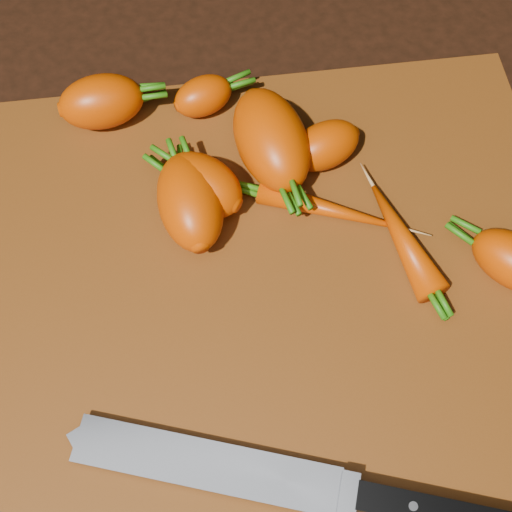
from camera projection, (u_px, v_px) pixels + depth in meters
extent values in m
cube|color=black|center=(258.00, 287.00, 0.57)|extent=(2.00, 2.00, 0.01)
cube|color=brown|center=(258.00, 281.00, 0.56)|extent=(0.50, 0.40, 0.01)
ellipsoid|color=#CC3F00|center=(102.00, 102.00, 0.60)|extent=(0.08, 0.05, 0.05)
ellipsoid|color=#CC3F00|center=(202.00, 185.00, 0.56)|extent=(0.08, 0.08, 0.05)
ellipsoid|color=#CC3F00|center=(271.00, 140.00, 0.58)|extent=(0.08, 0.11, 0.06)
ellipsoid|color=#CC3F00|center=(190.00, 202.00, 0.56)|extent=(0.06, 0.09, 0.05)
ellipsoid|color=#CC3F00|center=(325.00, 146.00, 0.59)|extent=(0.07, 0.06, 0.04)
ellipsoid|color=#CC3F00|center=(203.00, 96.00, 0.61)|extent=(0.06, 0.05, 0.03)
ellipsoid|color=#CC3F00|center=(329.00, 209.00, 0.57)|extent=(0.11, 0.07, 0.02)
ellipsoid|color=#CC3F00|center=(403.00, 238.00, 0.55)|extent=(0.05, 0.11, 0.03)
cube|color=gray|center=(77.00, 437.00, 0.49)|extent=(0.18, 0.09, 0.00)
cube|color=gray|center=(214.00, 466.00, 0.48)|extent=(0.02, 0.03, 0.01)
cube|color=black|center=(298.00, 484.00, 0.48)|extent=(0.11, 0.05, 0.01)
cylinder|color=#B2B2B7|center=(275.00, 477.00, 0.47)|extent=(0.01, 0.01, 0.00)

